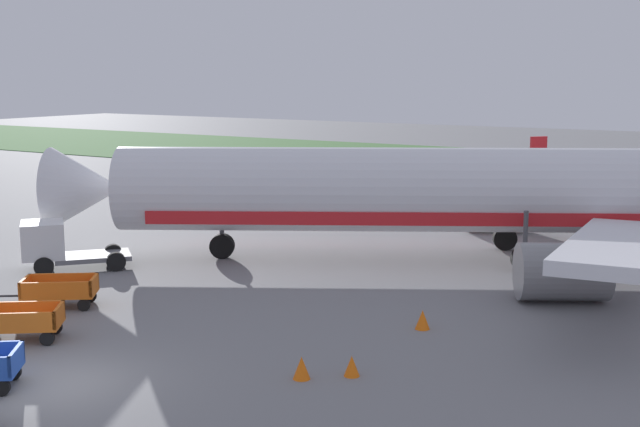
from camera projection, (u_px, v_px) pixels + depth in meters
name	position (u px, v px, depth m)	size (l,w,h in m)	color
ground_plane	(60.00, 385.00, 22.12)	(220.00, 220.00, 0.00)	slate
grass_strip	(589.00, 169.00, 71.36)	(220.00, 28.00, 0.06)	#3D7033
airplane	(483.00, 192.00, 36.35)	(34.51, 28.65, 11.34)	silver
baggage_cart_third_in_row	(19.00, 322.00, 25.69)	(3.30, 2.70, 1.07)	orange
baggage_cart_fourth_in_row	(59.00, 291.00, 29.37)	(3.32, 2.66, 1.07)	orange
service_truck_beside_carts	(56.00, 245.00, 34.75)	(4.31, 4.54, 2.10)	slate
traffic_cone_near_plane	(352.00, 366.00, 22.72)	(0.44, 0.44, 0.58)	orange
traffic_cone_mid_apron	(423.00, 320.00, 26.89)	(0.48, 0.48, 0.64)	orange
traffic_cone_by_carts	(302.00, 368.00, 22.50)	(0.48, 0.48, 0.63)	orange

